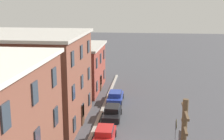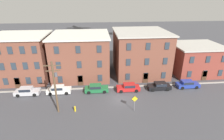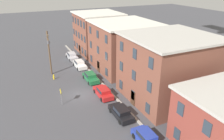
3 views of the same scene
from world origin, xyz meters
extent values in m
plane|color=#424247|center=(0.00, 0.00, 0.00)|extent=(200.00, 200.00, 0.00)
cube|color=#9E998E|center=(0.00, 4.50, 0.08)|extent=(56.00, 0.36, 0.16)
cube|color=brown|center=(-19.60, 10.88, 4.65)|extent=(10.64, 9.76, 9.30)
cube|color=silver|center=(-19.60, 10.88, 9.45)|extent=(11.14, 10.26, 0.30)
cube|color=#2D3842|center=(-21.73, 5.94, 1.55)|extent=(0.90, 0.10, 1.40)
cube|color=#2D3842|center=(-21.73, 5.94, 4.65)|extent=(0.90, 0.10, 1.40)
cube|color=#2D3842|center=(-19.60, 5.94, 1.55)|extent=(0.90, 0.10, 1.40)
cube|color=#2D3842|center=(-19.60, 5.94, 4.65)|extent=(0.90, 0.10, 1.40)
cube|color=#2D3842|center=(-19.60, 5.94, 7.75)|extent=(0.90, 0.10, 1.40)
cube|color=#2D3842|center=(-17.47, 5.94, 1.55)|extent=(0.90, 0.10, 1.40)
cube|color=#2D3842|center=(-17.47, 5.94, 4.65)|extent=(0.90, 0.10, 1.40)
cube|color=#2D3842|center=(-17.47, 5.94, 7.75)|extent=(0.90, 0.10, 1.40)
cube|color=#2D3842|center=(-15.34, 5.94, 1.55)|extent=(0.90, 0.10, 1.40)
cube|color=#2D3842|center=(-15.34, 5.94, 4.65)|extent=(0.90, 0.10, 1.40)
cube|color=#2D3842|center=(-15.34, 5.94, 7.75)|extent=(0.90, 0.10, 1.40)
cube|color=#472D1E|center=(-19.60, 5.94, 1.10)|extent=(1.10, 0.10, 2.20)
cube|color=brown|center=(-7.41, 11.60, 4.54)|extent=(11.86, 11.20, 9.09)
cube|color=silver|center=(-7.41, 11.60, 9.24)|extent=(12.36, 11.70, 0.30)
cube|color=#2D3842|center=(-11.37, 5.94, 1.51)|extent=(0.90, 0.10, 1.40)
cube|color=#2D3842|center=(-11.37, 5.94, 4.54)|extent=(0.90, 0.10, 1.40)
cube|color=#2D3842|center=(-11.37, 5.94, 7.57)|extent=(0.90, 0.10, 1.40)
cube|color=#2D3842|center=(-7.41, 5.94, 1.51)|extent=(0.90, 0.10, 1.40)
cube|color=#2D3842|center=(-7.41, 5.94, 4.54)|extent=(0.90, 0.10, 1.40)
cube|color=#2D3842|center=(-7.41, 5.94, 7.57)|extent=(0.90, 0.10, 1.40)
cube|color=#2D3842|center=(-3.46, 5.94, 1.51)|extent=(0.90, 0.10, 1.40)
cube|color=#2D3842|center=(-3.46, 5.94, 4.54)|extent=(0.90, 0.10, 1.40)
cube|color=#2D3842|center=(-3.46, 5.94, 7.57)|extent=(0.90, 0.10, 1.40)
cube|color=#472D1E|center=(-7.41, 5.94, 1.10)|extent=(1.10, 0.10, 2.20)
cube|color=brown|center=(6.00, 11.98, 4.72)|extent=(11.33, 11.95, 9.43)
cube|color=#B7B2A8|center=(6.00, 11.98, 9.58)|extent=(11.83, 12.45, 0.30)
cube|color=#2D3842|center=(2.23, 5.94, 1.57)|extent=(0.90, 0.10, 1.40)
cube|color=#2D3842|center=(2.23, 5.94, 4.72)|extent=(0.90, 0.10, 1.40)
cube|color=#2D3842|center=(2.23, 5.94, 7.86)|extent=(0.90, 0.10, 1.40)
cube|color=#2D3842|center=(6.00, 5.94, 1.57)|extent=(0.90, 0.10, 1.40)
cube|color=#2D3842|center=(6.00, 5.94, 4.72)|extent=(0.90, 0.10, 1.40)
cube|color=#2D3842|center=(6.00, 5.94, 7.86)|extent=(0.90, 0.10, 1.40)
cube|color=#2D3842|center=(9.78, 5.94, 1.57)|extent=(0.90, 0.10, 1.40)
cube|color=#2D3842|center=(9.78, 5.94, 4.72)|extent=(0.90, 0.10, 1.40)
cube|color=#2D3842|center=(9.78, 5.94, 7.86)|extent=(0.90, 0.10, 1.40)
cube|color=#472D1E|center=(6.00, 5.94, 1.10)|extent=(1.10, 0.10, 2.20)
cube|color=brown|center=(18.88, 10.61, 3.20)|extent=(10.37, 9.22, 6.39)
cube|color=#B7B2A8|center=(18.88, 10.61, 6.54)|extent=(10.87, 9.72, 0.30)
cube|color=#2D3842|center=(15.43, 5.94, 1.60)|extent=(0.90, 0.10, 1.40)
cube|color=#2D3842|center=(15.43, 5.94, 4.79)|extent=(0.90, 0.10, 1.40)
cube|color=#2D3842|center=(18.88, 5.94, 1.60)|extent=(0.90, 0.10, 1.40)
cube|color=#2D3842|center=(18.88, 5.94, 4.79)|extent=(0.90, 0.10, 1.40)
cube|color=#2D3842|center=(22.34, 5.94, 1.60)|extent=(0.90, 0.10, 1.40)
cube|color=#2D3842|center=(22.34, 5.94, 4.79)|extent=(0.90, 0.10, 1.40)
cube|color=#472D1E|center=(18.88, 5.94, 1.10)|extent=(1.10, 0.10, 2.20)
cube|color=#B7B7BC|center=(-16.88, 3.24, 0.53)|extent=(4.40, 1.80, 0.70)
cube|color=#B7B7BC|center=(-17.08, 3.24, 1.15)|extent=(2.20, 1.51, 0.55)
cube|color=#1E232D|center=(-17.08, 3.24, 1.15)|extent=(2.02, 1.58, 0.48)
cylinder|color=black|center=(-15.43, 4.09, 0.33)|extent=(0.66, 0.22, 0.66)
cylinder|color=black|center=(-15.43, 2.39, 0.33)|extent=(0.66, 0.22, 0.66)
cylinder|color=black|center=(-18.33, 4.09, 0.33)|extent=(0.66, 0.22, 0.66)
cylinder|color=black|center=(-18.33, 2.39, 0.33)|extent=(0.66, 0.22, 0.66)
cube|color=silver|center=(-11.20, 3.30, 0.53)|extent=(4.40, 1.80, 0.70)
cube|color=silver|center=(-11.40, 3.30, 1.15)|extent=(2.20, 1.51, 0.55)
cube|color=#1E232D|center=(-11.40, 3.30, 1.15)|extent=(2.02, 1.58, 0.48)
cylinder|color=black|center=(-9.75, 4.15, 0.33)|extent=(0.66, 0.22, 0.66)
cylinder|color=black|center=(-9.75, 2.45, 0.33)|extent=(0.66, 0.22, 0.66)
cylinder|color=black|center=(-12.65, 4.15, 0.33)|extent=(0.66, 0.22, 0.66)
cylinder|color=black|center=(-12.65, 2.45, 0.33)|extent=(0.66, 0.22, 0.66)
cube|color=#1E6638|center=(-4.21, 3.17, 0.53)|extent=(4.40, 1.80, 0.70)
cube|color=#1E6638|center=(-4.41, 3.17, 1.15)|extent=(2.20, 1.51, 0.55)
cube|color=#1E232D|center=(-4.41, 3.17, 1.15)|extent=(2.02, 1.58, 0.48)
cylinder|color=black|center=(-2.76, 4.02, 0.33)|extent=(0.66, 0.22, 0.66)
cylinder|color=black|center=(-2.76, 2.32, 0.33)|extent=(0.66, 0.22, 0.66)
cylinder|color=black|center=(-5.66, 4.02, 0.33)|extent=(0.66, 0.22, 0.66)
cylinder|color=black|center=(-5.66, 2.32, 0.33)|extent=(0.66, 0.22, 0.66)
cube|color=#B21E1E|center=(1.81, 3.03, 0.53)|extent=(4.40, 1.80, 0.70)
cube|color=#B21E1E|center=(2.01, 3.03, 1.15)|extent=(2.20, 1.51, 0.55)
cube|color=#1E232D|center=(2.01, 3.03, 1.15)|extent=(2.02, 1.58, 0.48)
cylinder|color=black|center=(0.36, 2.18, 0.33)|extent=(0.66, 0.22, 0.66)
cylinder|color=black|center=(0.36, 3.88, 0.33)|extent=(0.66, 0.22, 0.66)
cylinder|color=black|center=(3.26, 2.18, 0.33)|extent=(0.66, 0.22, 0.66)
cylinder|color=black|center=(3.26, 3.88, 0.33)|extent=(0.66, 0.22, 0.66)
cube|color=black|center=(7.92, 3.01, 0.53)|extent=(4.40, 1.80, 0.70)
cube|color=black|center=(8.12, 3.01, 1.15)|extent=(2.20, 1.51, 0.55)
cube|color=#1E232D|center=(8.12, 3.01, 1.15)|extent=(2.02, 1.58, 0.48)
cylinder|color=black|center=(6.47, 2.16, 0.33)|extent=(0.66, 0.22, 0.66)
cylinder|color=black|center=(6.47, 3.86, 0.33)|extent=(0.66, 0.22, 0.66)
cylinder|color=black|center=(9.37, 2.16, 0.33)|extent=(0.66, 0.22, 0.66)
cylinder|color=black|center=(9.37, 3.86, 0.33)|extent=(0.66, 0.22, 0.66)
cube|color=#233899|center=(13.87, 3.27, 0.53)|extent=(4.40, 1.80, 0.70)
cube|color=#233899|center=(13.67, 3.27, 1.15)|extent=(2.20, 1.51, 0.55)
cube|color=#1E232D|center=(13.67, 3.27, 1.15)|extent=(2.02, 1.58, 0.48)
cylinder|color=black|center=(15.32, 4.12, 0.33)|extent=(0.66, 0.22, 0.66)
cylinder|color=black|center=(15.32, 2.42, 0.33)|extent=(0.66, 0.22, 0.66)
cylinder|color=black|center=(12.42, 4.12, 0.33)|extent=(0.66, 0.22, 0.66)
cylinder|color=black|center=(12.42, 2.42, 0.33)|extent=(0.66, 0.22, 0.66)
cylinder|color=slate|center=(1.65, -3.44, 1.28)|extent=(0.08, 0.08, 2.55)
cube|color=yellow|center=(1.65, -3.47, 2.20)|extent=(0.99, 0.03, 0.99)
cube|color=black|center=(1.65, -3.46, 2.20)|extent=(1.07, 0.02, 1.07)
cylinder|color=brown|center=(-10.25, -2.66, 4.21)|extent=(0.28, 0.28, 8.43)
cube|color=brown|center=(-10.25, -2.66, 7.83)|extent=(2.40, 0.12, 0.12)
cube|color=brown|center=(-10.25, -2.66, 7.03)|extent=(2.00, 0.12, 0.12)
cylinder|color=#515156|center=(-9.90, -2.66, 6.43)|extent=(0.44, 0.44, 0.55)
cylinder|color=yellow|center=(-7.66, -2.75, 0.40)|extent=(0.24, 0.24, 0.80)
sphere|color=yellow|center=(-7.66, -2.75, 0.85)|extent=(0.22, 0.22, 0.22)
cylinder|color=yellow|center=(-7.66, -2.91, 0.45)|extent=(0.10, 0.12, 0.10)
camera|label=1|loc=(-24.81, -0.79, 13.10)|focal=50.00mm
camera|label=2|loc=(-3.95, -26.06, 16.75)|focal=28.00mm
camera|label=3|loc=(29.65, -8.49, 17.17)|focal=35.00mm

